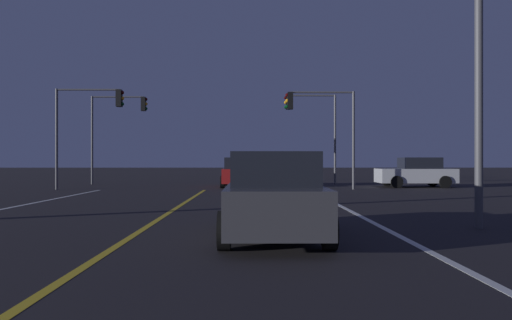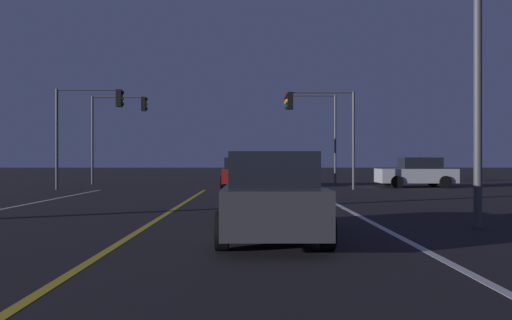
{
  "view_description": "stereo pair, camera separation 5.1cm",
  "coord_description": "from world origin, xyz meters",
  "px_view_note": "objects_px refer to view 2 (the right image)",
  "views": [
    {
      "loc": [
        2.42,
        1.03,
        1.54
      ],
      "look_at": [
        2.65,
        25.06,
        1.56
      ],
      "focal_mm": 33.03,
      "sensor_mm": 36.0,
      "label": 1
    },
    {
      "loc": [
        2.47,
        1.03,
        1.54
      ],
      "look_at": [
        2.65,
        25.06,
        1.56
      ],
      "focal_mm": 33.03,
      "sensor_mm": 36.0,
      "label": 2
    }
  ],
  "objects_px": {
    "car_lead_same_lane": "(272,197)",
    "traffic_light_near_right": "(320,116)",
    "traffic_light_near_left": "(90,114)",
    "traffic_light_far_right": "(311,118)",
    "car_crossing_side": "(417,173)",
    "traffic_light_far_left": "(119,119)",
    "car_ahead_far": "(239,173)",
    "street_lamp_right_near": "(449,8)"
  },
  "relations": [
    {
      "from": "car_crossing_side",
      "to": "traffic_light_far_right",
      "type": "xyz_separation_m",
      "value": [
        -5.61,
        3.43,
        3.46
      ]
    },
    {
      "from": "car_lead_same_lane",
      "to": "traffic_light_near_right",
      "type": "height_order",
      "value": "traffic_light_near_right"
    },
    {
      "from": "car_crossing_side",
      "to": "traffic_light_far_right",
      "type": "distance_m",
      "value": 7.43
    },
    {
      "from": "car_lead_same_lane",
      "to": "traffic_light_near_right",
      "type": "relative_size",
      "value": 0.83
    },
    {
      "from": "traffic_light_far_right",
      "to": "street_lamp_right_near",
      "type": "bearing_deg",
      "value": 91.87
    },
    {
      "from": "car_crossing_side",
      "to": "car_ahead_far",
      "type": "bearing_deg",
      "value": -2.99
    },
    {
      "from": "car_crossing_side",
      "to": "traffic_light_near_left",
      "type": "height_order",
      "value": "traffic_light_near_left"
    },
    {
      "from": "car_crossing_side",
      "to": "car_lead_same_lane",
      "type": "bearing_deg",
      "value": 62.77
    },
    {
      "from": "car_ahead_far",
      "to": "car_crossing_side",
      "type": "height_order",
      "value": "same"
    },
    {
      "from": "car_crossing_side",
      "to": "street_lamp_right_near",
      "type": "xyz_separation_m",
      "value": [
        -4.97,
        -16.26,
        4.16
      ]
    },
    {
      "from": "traffic_light_near_right",
      "to": "street_lamp_right_near",
      "type": "distance_m",
      "value": 14.26
    },
    {
      "from": "street_lamp_right_near",
      "to": "traffic_light_far_left",
      "type": "bearing_deg",
      "value": -56.45
    },
    {
      "from": "car_lead_same_lane",
      "to": "traffic_light_far_left",
      "type": "xyz_separation_m",
      "value": [
        -8.99,
        20.98,
        3.4
      ]
    },
    {
      "from": "car_ahead_far",
      "to": "traffic_light_near_left",
      "type": "height_order",
      "value": "traffic_light_near_left"
    },
    {
      "from": "traffic_light_near_right",
      "to": "traffic_light_far_right",
      "type": "xyz_separation_m",
      "value": [
        0.23,
        5.5,
        0.38
      ]
    },
    {
      "from": "car_ahead_far",
      "to": "traffic_light_far_right",
      "type": "relative_size",
      "value": 0.74
    },
    {
      "from": "traffic_light_near_left",
      "to": "car_ahead_far",
      "type": "bearing_deg",
      "value": 18.45
    },
    {
      "from": "traffic_light_near_left",
      "to": "car_lead_same_lane",
      "type": "bearing_deg",
      "value": -59.96
    },
    {
      "from": "car_crossing_side",
      "to": "traffic_light_near_left",
      "type": "distance_m",
      "value": 18.38
    },
    {
      "from": "traffic_light_near_left",
      "to": "traffic_light_far_right",
      "type": "distance_m",
      "value": 13.55
    },
    {
      "from": "car_lead_same_lane",
      "to": "car_crossing_side",
      "type": "relative_size",
      "value": 1.0
    },
    {
      "from": "traffic_light_near_left",
      "to": "street_lamp_right_near",
      "type": "distance_m",
      "value": 19.28
    },
    {
      "from": "car_lead_same_lane",
      "to": "traffic_light_far_left",
      "type": "relative_size",
      "value": 0.76
    },
    {
      "from": "traffic_light_far_right",
      "to": "traffic_light_near_left",
      "type": "bearing_deg",
      "value": 23.96
    },
    {
      "from": "traffic_light_near_right",
      "to": "car_lead_same_lane",
      "type": "bearing_deg",
      "value": 78.36
    },
    {
      "from": "traffic_light_far_right",
      "to": "traffic_light_near_right",
      "type": "bearing_deg",
      "value": 87.57
    },
    {
      "from": "car_ahead_far",
      "to": "street_lamp_right_near",
      "type": "bearing_deg",
      "value": -162.75
    },
    {
      "from": "car_lead_same_lane",
      "to": "traffic_light_near_right",
      "type": "distance_m",
      "value": 16.1
    },
    {
      "from": "car_ahead_far",
      "to": "street_lamp_right_near",
      "type": "height_order",
      "value": "street_lamp_right_near"
    },
    {
      "from": "traffic_light_near_right",
      "to": "traffic_light_near_left",
      "type": "relative_size",
      "value": 0.98
    },
    {
      "from": "street_lamp_right_near",
      "to": "car_lead_same_lane",
      "type": "bearing_deg",
      "value": 17.66
    },
    {
      "from": "traffic_light_far_left",
      "to": "traffic_light_near_left",
      "type": "bearing_deg",
      "value": -89.62
    },
    {
      "from": "traffic_light_far_right",
      "to": "car_crossing_side",
      "type": "bearing_deg",
      "value": 148.58
    },
    {
      "from": "car_ahead_far",
      "to": "traffic_light_near_right",
      "type": "relative_size",
      "value": 0.83
    },
    {
      "from": "traffic_light_far_left",
      "to": "street_lamp_right_near",
      "type": "relative_size",
      "value": 0.73
    },
    {
      "from": "traffic_light_far_right",
      "to": "car_lead_same_lane",
      "type": "bearing_deg",
      "value": 80.73
    },
    {
      "from": "car_lead_same_lane",
      "to": "traffic_light_far_right",
      "type": "bearing_deg",
      "value": -9.27
    },
    {
      "from": "car_crossing_side",
      "to": "street_lamp_right_near",
      "type": "relative_size",
      "value": 0.55
    },
    {
      "from": "street_lamp_right_near",
      "to": "traffic_light_near_right",
      "type": "bearing_deg",
      "value": -86.47
    },
    {
      "from": "car_crossing_side",
      "to": "traffic_light_far_left",
      "type": "bearing_deg",
      "value": -10.77
    },
    {
      "from": "traffic_light_near_left",
      "to": "traffic_light_far_right",
      "type": "relative_size",
      "value": 0.92
    },
    {
      "from": "car_ahead_far",
      "to": "traffic_light_far_right",
      "type": "bearing_deg",
      "value": -57.64
    }
  ]
}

